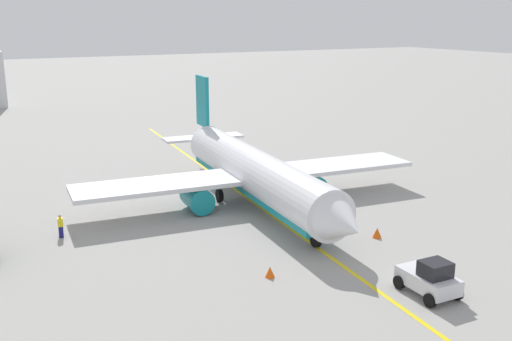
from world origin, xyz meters
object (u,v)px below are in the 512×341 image
at_px(refueling_worker, 61,226).
at_px(safety_cone_nose, 377,233).
at_px(airplane, 254,173).
at_px(pushback_tug, 430,279).
at_px(safety_cone_wingtip, 270,272).

xyz_separation_m(refueling_worker, safety_cone_nose, (11.06, 20.24, -0.45)).
bearing_deg(airplane, pushback_tug, 1.78).
bearing_deg(pushback_tug, safety_cone_wingtip, -133.00).
bearing_deg(safety_cone_nose, safety_cone_wingtip, -77.81).
bearing_deg(safety_cone_wingtip, safety_cone_nose, 102.19).
distance_m(refueling_worker, safety_cone_nose, 23.07).
distance_m(airplane, safety_cone_nose, 12.54).
relative_size(pushback_tug, safety_cone_nose, 4.89).
bearing_deg(refueling_worker, pushback_tug, 40.64).
height_order(airplane, refueling_worker, airplane).
height_order(refueling_worker, safety_cone_nose, refueling_worker).
height_order(pushback_tug, safety_cone_nose, pushback_tug).
distance_m(pushback_tug, safety_cone_wingtip, 9.47).
bearing_deg(airplane, safety_cone_nose, 18.72).
height_order(pushback_tug, refueling_worker, pushback_tug).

